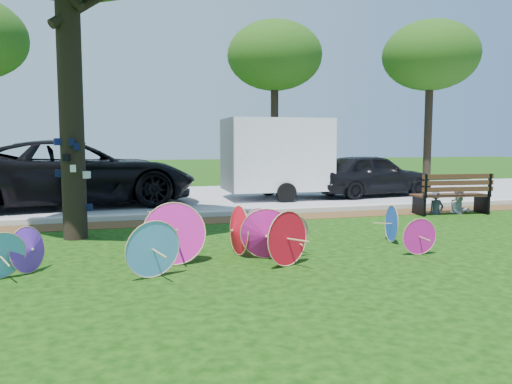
# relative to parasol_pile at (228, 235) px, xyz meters

# --- Properties ---
(ground) EXTENTS (90.00, 90.00, 0.00)m
(ground) POSITION_rel_parasol_pile_xyz_m (0.35, -0.66, -0.38)
(ground) COLOR black
(ground) RESTS_ON ground
(mulch_strip) EXTENTS (90.00, 1.00, 0.01)m
(mulch_strip) POSITION_rel_parasol_pile_xyz_m (0.35, 3.84, -0.38)
(mulch_strip) COLOR #472D16
(mulch_strip) RESTS_ON ground
(curb) EXTENTS (90.00, 0.30, 0.12)m
(curb) POSITION_rel_parasol_pile_xyz_m (0.35, 4.54, -0.32)
(curb) COLOR #B7B5AD
(curb) RESTS_ON ground
(street) EXTENTS (90.00, 8.00, 0.01)m
(street) POSITION_rel_parasol_pile_xyz_m (0.35, 8.69, -0.38)
(street) COLOR gray
(street) RESTS_ON ground
(parasol_pile) EXTENTS (6.86, 2.48, 0.96)m
(parasol_pile) POSITION_rel_parasol_pile_xyz_m (0.00, 0.00, 0.00)
(parasol_pile) COLOR red
(parasol_pile) RESTS_ON ground
(black_van) EXTENTS (7.06, 3.90, 1.87)m
(black_van) POSITION_rel_parasol_pile_xyz_m (-2.66, 7.54, 0.55)
(black_van) COLOR black
(black_van) RESTS_ON ground
(dark_pickup) EXTENTS (4.36, 2.17, 1.43)m
(dark_pickup) POSITION_rel_parasol_pile_xyz_m (6.65, 7.44, 0.33)
(dark_pickup) COLOR black
(dark_pickup) RESTS_ON ground
(cargo_trailer) EXTENTS (3.28, 2.15, 2.85)m
(cargo_trailer) POSITION_rel_parasol_pile_xyz_m (3.39, 7.62, 1.04)
(cargo_trailer) COLOR white
(cargo_trailer) RESTS_ON ground
(park_bench) EXTENTS (2.02, 0.94, 1.02)m
(park_bench) POSITION_rel_parasol_pile_xyz_m (6.52, 3.22, 0.12)
(park_bench) COLOR black
(park_bench) RESTS_ON ground
(person_left) EXTENTS (0.41, 0.27, 1.13)m
(person_left) POSITION_rel_parasol_pile_xyz_m (6.17, 3.27, 0.18)
(person_left) COLOR #3D4453
(person_left) RESTS_ON ground
(person_right) EXTENTS (0.65, 0.53, 1.26)m
(person_right) POSITION_rel_parasol_pile_xyz_m (6.87, 3.27, 0.24)
(person_right) COLOR silver
(person_right) RESTS_ON ground
(bg_trees) EXTENTS (23.87, 6.48, 7.40)m
(bg_trees) POSITION_rel_parasol_pile_xyz_m (3.88, 14.11, 5.38)
(bg_trees) COLOR black
(bg_trees) RESTS_ON ground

